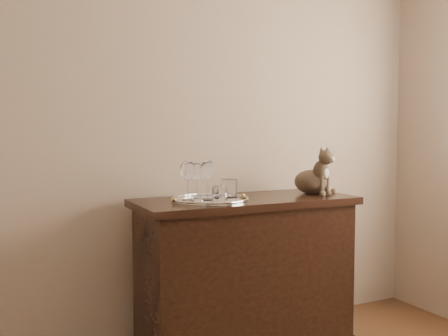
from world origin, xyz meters
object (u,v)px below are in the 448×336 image
at_px(wine_glass_d, 208,180).
at_px(tumbler_b, 220,195).
at_px(wine_glass_c, 188,181).
at_px(wine_glass_b, 197,180).
at_px(tray, 210,200).
at_px(cat, 311,170).
at_px(sideboard, 245,275).
at_px(tumbler_c, 229,188).

distance_m(wine_glass_d, tumbler_b, 0.14).
bearing_deg(wine_glass_c, tumbler_b, -49.66).
bearing_deg(tumbler_b, wine_glass_b, 93.88).
xyz_separation_m(tray, cat, (0.66, 0.04, 0.13)).
bearing_deg(sideboard, wine_glass_c, -176.04).
bearing_deg(tumbler_c, wine_glass_c, -174.22).
relative_size(wine_glass_d, tumbler_c, 2.13).
bearing_deg(wine_glass_b, tumbler_c, -31.07).
xyz_separation_m(sideboard, tumbler_b, (-0.23, -0.16, 0.47)).
distance_m(tumbler_b, cat, 0.70).
distance_m(wine_glass_c, cat, 0.78).
height_order(tray, wine_glass_b, wine_glass_b).
xyz_separation_m(tray, wine_glass_d, (-0.02, -0.00, 0.11)).
distance_m(wine_glass_c, tumbler_c, 0.25).
bearing_deg(tray, wine_glass_c, 177.07).
bearing_deg(wine_glass_d, wine_glass_b, 93.96).
relative_size(tumbler_c, cat, 0.35).
bearing_deg(wine_glass_d, tumbler_b, -86.21).
relative_size(tray, cat, 1.45).
xyz_separation_m(wine_glass_b, tumbler_b, (0.02, -0.25, -0.05)).
xyz_separation_m(tray, tumbler_b, (-0.01, -0.13, 0.04)).
bearing_deg(wine_glass_d, wine_glass_c, 174.43).
bearing_deg(cat, tray, 168.93).
xyz_separation_m(wine_glass_c, wine_glass_d, (0.11, -0.01, 0.00)).
xyz_separation_m(wine_glass_d, tumbler_b, (0.01, -0.12, -0.06)).
relative_size(tumbler_b, cat, 0.30).
distance_m(sideboard, tumbler_c, 0.49).
xyz_separation_m(wine_glass_b, tumbler_c, (0.15, -0.09, -0.04)).
bearing_deg(wine_glass_b, wine_glass_d, -86.04).
bearing_deg(tumbler_c, wine_glass_b, 148.93).
height_order(tray, tumbler_b, tumbler_b).
distance_m(tumbler_c, cat, 0.54).
height_order(sideboard, wine_glass_b, wine_glass_b).
relative_size(sideboard, cat, 4.35).
xyz_separation_m(wine_glass_b, cat, (0.69, -0.08, 0.04)).
xyz_separation_m(tray, wine_glass_b, (-0.02, 0.12, 0.10)).
relative_size(sideboard, wine_glass_c, 5.81).
bearing_deg(sideboard, tray, -172.36).
xyz_separation_m(tumbler_b, cat, (0.67, 0.17, 0.09)).
distance_m(sideboard, wine_glass_c, 0.64).
relative_size(tray, wine_glass_b, 2.17).
bearing_deg(cat, wine_glass_b, 158.84).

